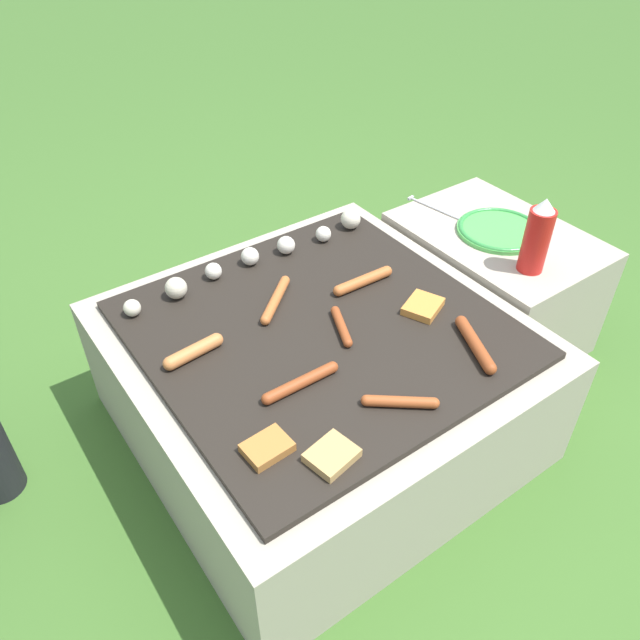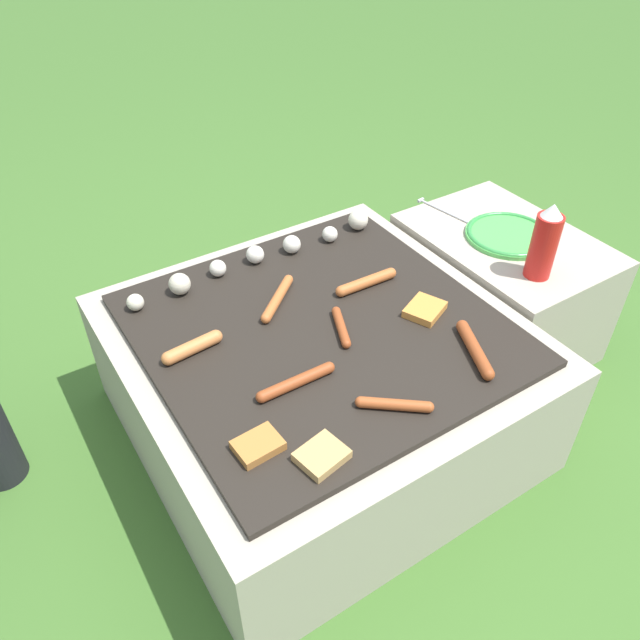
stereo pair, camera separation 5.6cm
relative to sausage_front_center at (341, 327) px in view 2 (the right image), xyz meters
The scene contains 17 objects.
ground_plane 0.38m from the sausage_front_center, 130.50° to the left, with size 14.00×14.00×0.00m, color #3D6628.
grill 0.20m from the sausage_front_center, 130.50° to the left, with size 0.93×0.93×0.37m.
side_ledge 0.68m from the sausage_front_center, ahead, with size 0.42×0.58×0.37m.
sausage_back_right 0.19m from the sausage_front_center, 112.21° to the left, with size 0.15×0.13×0.03m.
sausage_mid_right 0.21m from the sausage_front_center, 151.36° to the right, with size 0.20×0.03×0.03m.
sausage_front_left 0.19m from the sausage_front_center, 35.69° to the left, with size 0.19×0.03×0.03m.
sausage_front_right 0.32m from the sausage_front_center, 47.95° to the right, with size 0.09×0.18×0.03m.
sausage_front_center is the anchor object (origin of this frame).
sausage_back_center 0.27m from the sausage_front_center, 100.23° to the right, with size 0.13×0.11×0.02m.
sausage_back_left 0.35m from the sausage_front_center, 160.14° to the left, with size 0.15×0.04×0.03m.
bread_slice_right 0.40m from the sausage_front_center, 148.32° to the right, with size 0.09×0.07×0.02m.
bread_slice_center 0.39m from the sausage_front_center, 129.73° to the right, with size 0.10×0.09×0.02m.
bread_slice_left 0.22m from the sausage_front_center, 14.59° to the right, with size 0.12×0.11×0.02m.
mushroom_row 0.36m from the sausage_front_center, 90.89° to the left, with size 0.74×0.07×0.06m.
plate_colorful 0.66m from the sausage_front_center, ahead, with size 0.25×0.25×0.02m.
condiment_bottle 0.59m from the sausage_front_center, ahead, with size 0.07×0.07×0.21m.
fork_utensil 0.66m from the sausage_front_center, 27.09° to the left, with size 0.05×0.21×0.01m.
Camera 2 is at (-0.63, -0.97, 1.34)m, focal length 35.00 mm.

